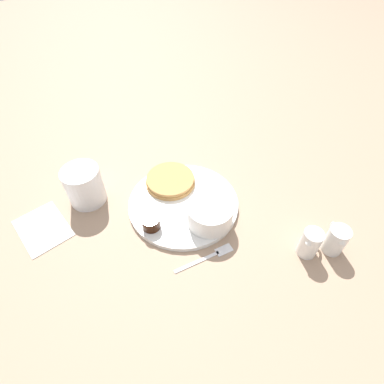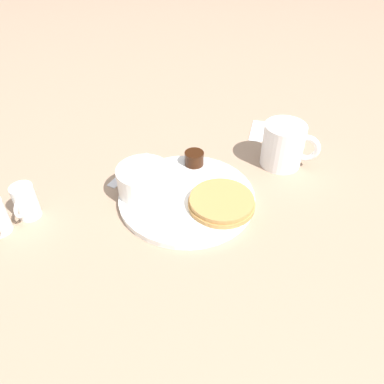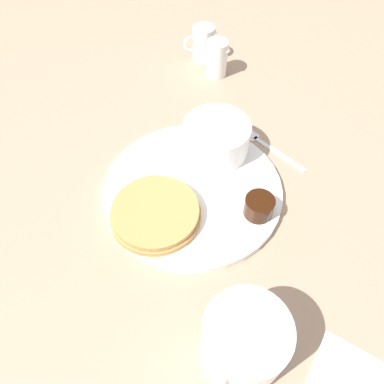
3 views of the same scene
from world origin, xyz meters
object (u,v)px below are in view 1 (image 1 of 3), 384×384
creamer_pitcher_near (310,243)px  creamer_pitcher_far (336,239)px  coffee_mug (84,185)px  plate (184,203)px  fork (211,256)px  bowl (210,213)px

creamer_pitcher_near → creamer_pitcher_far: (0.03, 0.05, -0.00)m
coffee_mug → creamer_pitcher_near: bearing=38.0°
plate → creamer_pitcher_near: bearing=28.6°
coffee_mug → fork: 0.34m
creamer_pitcher_far → coffee_mug: bearing=-139.6°
creamer_pitcher_near → fork: (-0.11, -0.17, -0.03)m
bowl → fork: 0.09m
bowl → fork: bearing=-35.1°
bowl → coffee_mug: (-0.23, -0.20, 0.01)m
coffee_mug → creamer_pitcher_near: size_ratio=1.73×
coffee_mug → creamer_pitcher_far: size_ratio=1.75×
fork → creamer_pitcher_near: bearing=58.2°
plate → creamer_pitcher_far: (0.28, 0.19, 0.03)m
coffee_mug → bowl: bearing=39.9°
bowl → creamer_pitcher_near: bearing=35.2°
fork → bowl: bearing=144.9°
bowl → coffee_mug: size_ratio=0.84×
bowl → creamer_pitcher_near: size_ratio=1.46×
creamer_pitcher_far → fork: bearing=-120.8°
bowl → coffee_mug: bearing=-140.1°
plate → fork: size_ratio=1.95×
creamer_pitcher_far → plate: bearing=-146.1°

